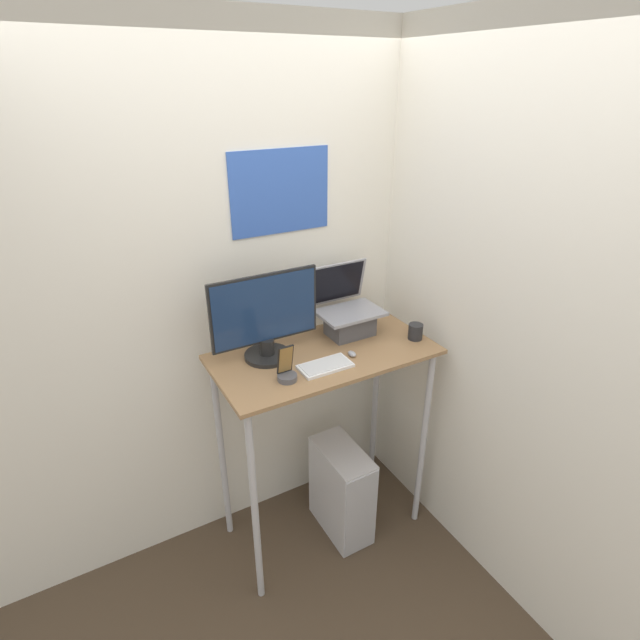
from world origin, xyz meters
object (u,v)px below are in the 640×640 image
at_px(laptop, 348,316).
at_px(monitor, 266,321).
at_px(keyboard, 325,366).
at_px(mouse, 352,354).
at_px(cell_phone, 287,372).
at_px(computer_tower, 342,490).

relative_size(laptop, monitor, 0.68).
bearing_deg(keyboard, laptop, 41.37).
distance_m(mouse, cell_phone, 0.36).
relative_size(laptop, computer_tower, 0.64).
relative_size(keyboard, mouse, 4.76).
relative_size(monitor, cell_phone, 3.11).
bearing_deg(computer_tower, monitor, 154.58).
distance_m(mouse, computer_tower, 0.88).
height_order(keyboard, cell_phone, cell_phone).
bearing_deg(cell_phone, monitor, 88.46).
distance_m(laptop, computer_tower, 0.99).
bearing_deg(cell_phone, computer_tower, 10.45).
bearing_deg(computer_tower, keyboard, -158.14).
relative_size(laptop, keyboard, 1.45).
bearing_deg(laptop, cell_phone, -152.46).
bearing_deg(monitor, cell_phone, -91.54).
xyz_separation_m(laptop, cell_phone, (-0.47, -0.24, -0.06)).
xyz_separation_m(keyboard, computer_tower, (0.14, 0.06, -0.88)).
distance_m(monitor, computer_tower, 1.12).
relative_size(keyboard, computer_tower, 0.44).
height_order(laptop, mouse, laptop).
height_order(laptop, computer_tower, laptop).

